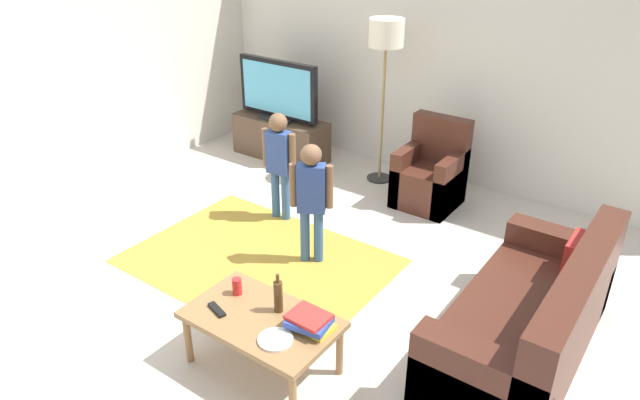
{
  "coord_description": "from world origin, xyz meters",
  "views": [
    {
      "loc": [
        2.46,
        -2.82,
        2.82
      ],
      "look_at": [
        0.0,
        0.6,
        0.65
      ],
      "focal_mm": 32.55,
      "sensor_mm": 36.0,
      "label": 1
    }
  ],
  "objects_px": {
    "tv": "(278,91)",
    "tv_remote": "(217,310)",
    "soda_can": "(237,286)",
    "plate": "(275,340)",
    "tv_stand": "(281,138)",
    "bottle": "(278,296)",
    "child_near_tv": "(279,157)",
    "child_center": "(311,193)",
    "couch": "(534,324)",
    "armchair": "(431,176)",
    "book_stack": "(310,321)",
    "floor_lamp": "(386,42)",
    "coffee_table": "(261,323)"
  },
  "relations": [
    {
      "from": "couch",
      "to": "tv_remote",
      "type": "height_order",
      "value": "couch"
    },
    {
      "from": "tv_stand",
      "to": "tv",
      "type": "xyz_separation_m",
      "value": [
        -0.0,
        -0.02,
        0.6
      ]
    },
    {
      "from": "coffee_table",
      "to": "soda_can",
      "type": "height_order",
      "value": "soda_can"
    },
    {
      "from": "child_near_tv",
      "to": "child_center",
      "type": "bearing_deg",
      "value": -32.19
    },
    {
      "from": "soda_can",
      "to": "armchair",
      "type": "bearing_deg",
      "value": 87.45
    },
    {
      "from": "tv",
      "to": "floor_lamp",
      "type": "height_order",
      "value": "floor_lamp"
    },
    {
      "from": "couch",
      "to": "armchair",
      "type": "height_order",
      "value": "armchair"
    },
    {
      "from": "bottle",
      "to": "soda_can",
      "type": "distance_m",
      "value": 0.36
    },
    {
      "from": "tv_stand",
      "to": "child_near_tv",
      "type": "bearing_deg",
      "value": -50.87
    },
    {
      "from": "tv_stand",
      "to": "coffee_table",
      "type": "xyz_separation_m",
      "value": [
        2.21,
        -2.91,
        0.13
      ]
    },
    {
      "from": "floor_lamp",
      "to": "child_near_tv",
      "type": "relative_size",
      "value": 1.63
    },
    {
      "from": "child_center",
      "to": "tv_remote",
      "type": "xyz_separation_m",
      "value": [
        0.24,
        -1.37,
        -0.23
      ]
    },
    {
      "from": "tv_remote",
      "to": "book_stack",
      "type": "bearing_deg",
      "value": 37.41
    },
    {
      "from": "tv_stand",
      "to": "child_near_tv",
      "type": "xyz_separation_m",
      "value": [
        0.98,
        -1.2,
        0.41
      ]
    },
    {
      "from": "child_near_tv",
      "to": "plate",
      "type": "xyz_separation_m",
      "value": [
        1.45,
        -1.82,
        -0.23
      ]
    },
    {
      "from": "tv_stand",
      "to": "bottle",
      "type": "bearing_deg",
      "value": -50.93
    },
    {
      "from": "child_center",
      "to": "armchair",
      "type": "bearing_deg",
      "value": 78.0
    },
    {
      "from": "coffee_table",
      "to": "book_stack",
      "type": "relative_size",
      "value": 3.43
    },
    {
      "from": "tv",
      "to": "book_stack",
      "type": "distance_m",
      "value": 3.79
    },
    {
      "from": "book_stack",
      "to": "tv_remote",
      "type": "bearing_deg",
      "value": -159.87
    },
    {
      "from": "coffee_table",
      "to": "plate",
      "type": "relative_size",
      "value": 4.55
    },
    {
      "from": "armchair",
      "to": "floor_lamp",
      "type": "relative_size",
      "value": 0.51
    },
    {
      "from": "couch",
      "to": "tv_remote",
      "type": "bearing_deg",
      "value": -143.69
    },
    {
      "from": "tv_stand",
      "to": "plate",
      "type": "relative_size",
      "value": 5.45
    },
    {
      "from": "child_near_tv",
      "to": "tv_stand",
      "type": "bearing_deg",
      "value": 129.13
    },
    {
      "from": "tv_remote",
      "to": "tv",
      "type": "bearing_deg",
      "value": 140.01
    },
    {
      "from": "tv_stand",
      "to": "tv_remote",
      "type": "distance_m",
      "value": 3.6
    },
    {
      "from": "child_near_tv",
      "to": "soda_can",
      "type": "relative_size",
      "value": 9.08
    },
    {
      "from": "couch",
      "to": "coffee_table",
      "type": "bearing_deg",
      "value": -141.53
    },
    {
      "from": "floor_lamp",
      "to": "tv_remote",
      "type": "distance_m",
      "value": 3.43
    },
    {
      "from": "plate",
      "to": "tv_remote",
      "type": "bearing_deg",
      "value": 180.0
    },
    {
      "from": "child_center",
      "to": "tv_remote",
      "type": "relative_size",
      "value": 6.43
    },
    {
      "from": "tv",
      "to": "floor_lamp",
      "type": "bearing_deg",
      "value": 7.49
    },
    {
      "from": "coffee_table",
      "to": "plate",
      "type": "distance_m",
      "value": 0.26
    },
    {
      "from": "bottle",
      "to": "tv_remote",
      "type": "relative_size",
      "value": 1.68
    },
    {
      "from": "coffee_table",
      "to": "soda_can",
      "type": "xyz_separation_m",
      "value": [
        -0.3,
        0.1,
        0.11
      ]
    },
    {
      "from": "child_center",
      "to": "book_stack",
      "type": "distance_m",
      "value": 1.44
    },
    {
      "from": "tv",
      "to": "child_center",
      "type": "xyz_separation_m",
      "value": [
        1.69,
        -1.63,
        -0.19
      ]
    },
    {
      "from": "tv",
      "to": "tv_remote",
      "type": "xyz_separation_m",
      "value": [
        1.93,
        -3.01,
        -0.42
      ]
    },
    {
      "from": "child_center",
      "to": "book_stack",
      "type": "xyz_separation_m",
      "value": [
        0.84,
        -1.15,
        -0.19
      ]
    },
    {
      "from": "tv_stand",
      "to": "bottle",
      "type": "distance_m",
      "value": 3.6
    },
    {
      "from": "soda_can",
      "to": "plate",
      "type": "relative_size",
      "value": 0.55
    },
    {
      "from": "armchair",
      "to": "tv",
      "type": "bearing_deg",
      "value": 179.48
    },
    {
      "from": "bottle",
      "to": "child_near_tv",
      "type": "bearing_deg",
      "value": 129.02
    },
    {
      "from": "tv",
      "to": "book_stack",
      "type": "height_order",
      "value": "tv"
    },
    {
      "from": "tv_stand",
      "to": "tv_remote",
      "type": "xyz_separation_m",
      "value": [
        1.93,
        -3.03,
        0.19
      ]
    },
    {
      "from": "tv_remote",
      "to": "plate",
      "type": "bearing_deg",
      "value": 17.28
    },
    {
      "from": "armchair",
      "to": "book_stack",
      "type": "xyz_separation_m",
      "value": [
        0.5,
        -2.77,
        0.17
      ]
    },
    {
      "from": "couch",
      "to": "child_near_tv",
      "type": "xyz_separation_m",
      "value": [
        -2.66,
        0.57,
        0.37
      ]
    },
    {
      "from": "soda_can",
      "to": "plate",
      "type": "height_order",
      "value": "soda_can"
    }
  ]
}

